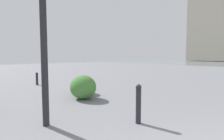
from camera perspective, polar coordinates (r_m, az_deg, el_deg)
building_annex at (r=71.10m, az=30.77°, el=13.84°), size 14.96×12.07×29.71m
bollard_near at (r=4.06m, az=8.50°, el=-10.51°), size 0.13×0.13×0.89m
bollard_mid at (r=10.09m, az=-23.02°, el=-2.48°), size 0.13×0.13×0.67m
shrub_low at (r=6.35m, az=-9.29°, el=-5.44°), size 0.99×0.89×0.84m
shrub_round at (r=7.25m, az=-9.90°, el=-4.65°), size 0.86×0.78×0.73m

